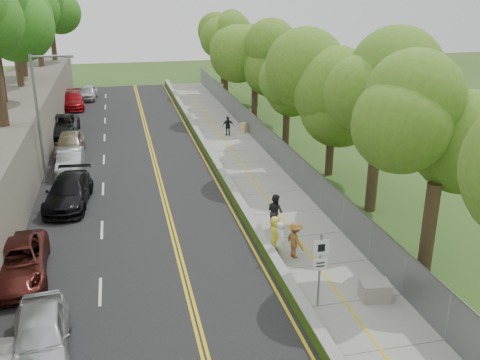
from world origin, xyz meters
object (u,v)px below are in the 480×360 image
(concrete_block, at_px, (375,291))
(car_2, at_px, (16,262))
(signpost, at_px, (320,263))
(construction_barrel, at_px, (243,128))
(streetlight, at_px, (41,111))
(person_far, at_px, (228,126))
(car_0, at_px, (40,336))
(painter_0, at_px, (275,234))

(concrete_block, xyz_separation_m, car_2, (-14.03, 4.95, 0.36))
(signpost, height_order, construction_barrel, signpost)
(signpost, distance_m, concrete_block, 2.83)
(signpost, bearing_deg, streetlight, 124.08)
(signpost, height_order, person_far, signpost)
(signpost, xyz_separation_m, concrete_block, (2.38, -0.01, -1.54))
(construction_barrel, bearing_deg, streetlight, -148.60)
(person_far, bearing_deg, streetlight, 30.19)
(construction_barrel, xyz_separation_m, person_far, (-1.46, -0.64, 0.40))
(streetlight, relative_size, car_0, 1.70)
(car_0, xyz_separation_m, car_2, (-1.60, 5.67, -0.05))
(streetlight, relative_size, concrete_block, 7.11)
(car_0, bearing_deg, car_2, 101.35)
(signpost, distance_m, construction_barrel, 26.24)
(signpost, relative_size, painter_0, 1.81)
(painter_0, bearing_deg, car_0, 121.82)
(car_0, bearing_deg, painter_0, 25.46)
(car_2, bearing_deg, streetlight, 85.26)
(construction_barrel, height_order, painter_0, painter_0)
(car_2, bearing_deg, concrete_block, -23.53)
(person_far, bearing_deg, signpost, 84.07)
(car_2, height_order, person_far, person_far)
(signpost, relative_size, car_2, 0.58)
(streetlight, distance_m, painter_0, 16.94)
(painter_0, bearing_deg, car_2, 91.61)
(car_2, xyz_separation_m, painter_0, (11.35, -0.07, 0.12))
(streetlight, distance_m, person_far, 16.12)
(construction_barrel, bearing_deg, concrete_block, -91.83)
(construction_barrel, xyz_separation_m, car_0, (-13.26, -26.72, 0.38))
(streetlight, xyz_separation_m, concrete_block, (13.89, -17.02, -4.22))
(concrete_block, distance_m, car_0, 12.46)
(car_0, xyz_separation_m, painter_0, (9.75, 5.60, 0.06))
(car_0, relative_size, person_far, 2.90)
(signpost, bearing_deg, car_2, 157.00)
(car_2, relative_size, person_far, 3.31)
(streetlight, bearing_deg, car_2, -90.65)
(person_far, bearing_deg, car_2, 54.74)
(construction_barrel, relative_size, person_far, 0.51)
(concrete_block, bearing_deg, person_far, 91.42)
(car_0, height_order, car_2, car_0)
(painter_0, bearing_deg, concrete_block, -149.33)
(car_2, xyz_separation_m, person_far, (13.40, 20.41, 0.07))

